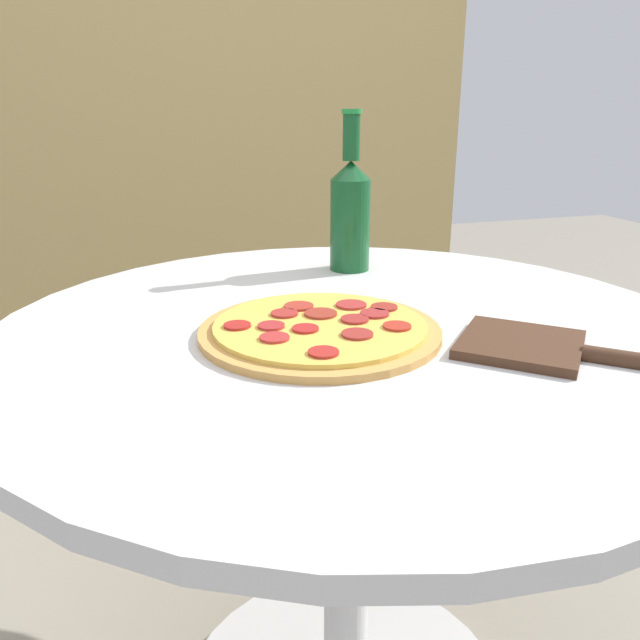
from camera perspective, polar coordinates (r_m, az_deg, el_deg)
table at (r=0.92m, az=2.64°, el=-10.36°), size 0.96×0.96×0.69m
fence_panel at (r=1.80m, az=-8.92°, el=15.37°), size 1.43×0.04×1.72m
pizza at (r=0.80m, az=0.03°, el=-0.80°), size 0.31×0.31×0.02m
beer_bottle at (r=1.11m, az=2.78°, el=9.96°), size 0.07×0.07×0.27m
pizza_paddle at (r=0.79m, az=19.55°, el=-2.38°), size 0.24×0.23×0.02m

